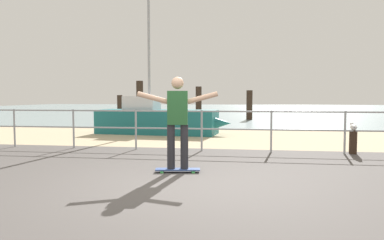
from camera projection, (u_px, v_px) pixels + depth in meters
ground_plane at (165, 206)px, 4.57m from camera, size 24.00×10.00×0.04m
beach_strip at (216, 137)px, 12.47m from camera, size 24.00×6.00×0.04m
sea_surface at (237, 109)px, 40.10m from camera, size 72.00×50.00×0.04m
railing_fence at (168, 124)px, 9.21m from camera, size 12.03×0.05×1.05m
sailboat at (161, 120)px, 13.36m from camera, size 5.03×1.81×4.91m
skateboard at (178, 170)px, 6.53m from camera, size 0.82×0.31×0.08m
skateboarder at (178, 117)px, 6.47m from camera, size 1.44×0.30×1.65m
bollard_short at (353, 142)px, 8.64m from camera, size 0.18×0.18×0.59m
seagull at (353, 127)px, 8.63m from camera, size 0.16×0.49×0.18m
groyne_post_0 at (120, 106)px, 25.53m from camera, size 0.37×0.37×1.51m
groyne_post_1 at (140, 101)px, 19.99m from camera, size 0.38×0.38×2.26m
groyne_post_2 at (199, 103)px, 21.63m from camera, size 0.36×0.36×2.00m
groyne_post_3 at (249, 105)px, 21.60m from camera, size 0.36×0.36×1.77m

